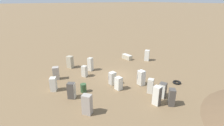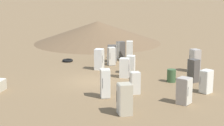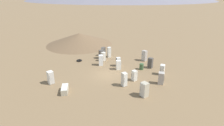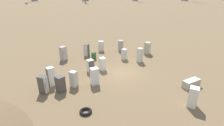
{
  "view_description": "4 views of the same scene",
  "coord_description": "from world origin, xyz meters",
  "px_view_note": "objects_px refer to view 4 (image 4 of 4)",
  "views": [
    {
      "loc": [
        12.63,
        16.93,
        9.48
      ],
      "look_at": [
        0.72,
        0.04,
        1.93
      ],
      "focal_mm": 28.0,
      "sensor_mm": 36.0,
      "label": 1
    },
    {
      "loc": [
        8.48,
        -25.4,
        7.21
      ],
      "look_at": [
        1.44,
        -0.35,
        1.55
      ],
      "focal_mm": 60.0,
      "sensor_mm": 36.0,
      "label": 2
    },
    {
      "loc": [
        -1.62,
        -23.33,
        11.24
      ],
      "look_at": [
        0.74,
        0.8,
        1.51
      ],
      "focal_mm": 28.0,
      "sensor_mm": 36.0,
      "label": 3
    },
    {
      "loc": [
        -15.24,
        9.05,
        8.93
      ],
      "look_at": [
        0.25,
        1.28,
        1.4
      ],
      "focal_mm": 28.0,
      "sensor_mm": 36.0,
      "label": 4
    }
  ],
  "objects_px": {
    "discarded_fridge_14": "(51,77)",
    "discarded_fridge_9": "(124,54)",
    "discarded_fridge_10": "(101,46)",
    "discarded_fridge_6": "(191,83)",
    "discarded_fridge_8": "(63,53)",
    "discarded_fridge_2": "(43,85)",
    "rusty_barrel": "(94,56)",
    "discarded_fridge_15": "(121,46)",
    "discarded_fridge_1": "(94,76)",
    "discarded_fridge_7": "(87,50)",
    "discarded_fridge_3": "(60,84)",
    "discarded_fridge_4": "(140,55)",
    "discarded_fridge_11": "(74,79)",
    "discarded_fridge_13": "(90,66)",
    "discarded_fridge_12": "(193,97)",
    "scrap_tire": "(86,112)",
    "discarded_fridge_5": "(147,48)",
    "discarded_fridge_0": "(102,64)"
  },
  "relations": [
    {
      "from": "discarded_fridge_8",
      "to": "discarded_fridge_15",
      "type": "relative_size",
      "value": 1.15
    },
    {
      "from": "discarded_fridge_8",
      "to": "discarded_fridge_15",
      "type": "distance_m",
      "value": 8.58
    },
    {
      "from": "discarded_fridge_11",
      "to": "rusty_barrel",
      "type": "bearing_deg",
      "value": 111.17
    },
    {
      "from": "discarded_fridge_7",
      "to": "discarded_fridge_15",
      "type": "height_order",
      "value": "discarded_fridge_7"
    },
    {
      "from": "discarded_fridge_10",
      "to": "rusty_barrel",
      "type": "relative_size",
      "value": 1.63
    },
    {
      "from": "discarded_fridge_3",
      "to": "discarded_fridge_12",
      "type": "height_order",
      "value": "discarded_fridge_12"
    },
    {
      "from": "discarded_fridge_2",
      "to": "discarded_fridge_4",
      "type": "relative_size",
      "value": 0.9
    },
    {
      "from": "discarded_fridge_7",
      "to": "discarded_fridge_10",
      "type": "relative_size",
      "value": 1.1
    },
    {
      "from": "rusty_barrel",
      "to": "discarded_fridge_4",
      "type": "bearing_deg",
      "value": -125.73
    },
    {
      "from": "discarded_fridge_10",
      "to": "discarded_fridge_14",
      "type": "bearing_deg",
      "value": -18.62
    },
    {
      "from": "discarded_fridge_11",
      "to": "rusty_barrel",
      "type": "distance_m",
      "value": 7.22
    },
    {
      "from": "discarded_fridge_1",
      "to": "discarded_fridge_7",
      "type": "xyz_separation_m",
      "value": [
        7.84,
        -1.88,
        -0.03
      ]
    },
    {
      "from": "discarded_fridge_13",
      "to": "discarded_fridge_4",
      "type": "bearing_deg",
      "value": 173.94
    },
    {
      "from": "discarded_fridge_12",
      "to": "discarded_fridge_9",
      "type": "bearing_deg",
      "value": 144.06
    },
    {
      "from": "discarded_fridge_0",
      "to": "discarded_fridge_10",
      "type": "height_order",
      "value": "discarded_fridge_10"
    },
    {
      "from": "discarded_fridge_1",
      "to": "discarded_fridge_0",
      "type": "bearing_deg",
      "value": 51.96
    },
    {
      "from": "discarded_fridge_13",
      "to": "discarded_fridge_14",
      "type": "height_order",
      "value": "discarded_fridge_14"
    },
    {
      "from": "discarded_fridge_11",
      "to": "discarded_fridge_14",
      "type": "height_order",
      "value": "discarded_fridge_14"
    },
    {
      "from": "discarded_fridge_1",
      "to": "discarded_fridge_12",
      "type": "height_order",
      "value": "discarded_fridge_12"
    },
    {
      "from": "discarded_fridge_1",
      "to": "discarded_fridge_4",
      "type": "height_order",
      "value": "discarded_fridge_4"
    },
    {
      "from": "discarded_fridge_15",
      "to": "discarded_fridge_13",
      "type": "bearing_deg",
      "value": -121.77
    },
    {
      "from": "discarded_fridge_0",
      "to": "discarded_fridge_7",
      "type": "xyz_separation_m",
      "value": [
        5.16,
        0.16,
        0.09
      ]
    },
    {
      "from": "discarded_fridge_1",
      "to": "discarded_fridge_5",
      "type": "bearing_deg",
      "value": 24.1
    },
    {
      "from": "discarded_fridge_12",
      "to": "scrap_tire",
      "type": "distance_m",
      "value": 8.59
    },
    {
      "from": "discarded_fridge_15",
      "to": "rusty_barrel",
      "type": "height_order",
      "value": "discarded_fridge_15"
    },
    {
      "from": "discarded_fridge_3",
      "to": "discarded_fridge_15",
      "type": "distance_m",
      "value": 12.89
    },
    {
      "from": "discarded_fridge_6",
      "to": "rusty_barrel",
      "type": "height_order",
      "value": "rusty_barrel"
    },
    {
      "from": "discarded_fridge_15",
      "to": "rusty_barrel",
      "type": "distance_m",
      "value": 5.08
    },
    {
      "from": "discarded_fridge_1",
      "to": "discarded_fridge_12",
      "type": "distance_m",
      "value": 8.95
    },
    {
      "from": "discarded_fridge_6",
      "to": "discarded_fridge_8",
      "type": "xyz_separation_m",
      "value": [
        12.45,
        9.54,
        0.55
      ]
    },
    {
      "from": "discarded_fridge_12",
      "to": "discarded_fridge_1",
      "type": "bearing_deg",
      "value": -174.98
    },
    {
      "from": "discarded_fridge_14",
      "to": "discarded_fridge_9",
      "type": "bearing_deg",
      "value": -86.01
    },
    {
      "from": "discarded_fridge_12",
      "to": "discarded_fridge_13",
      "type": "distance_m",
      "value": 10.97
    },
    {
      "from": "discarded_fridge_2",
      "to": "discarded_fridge_9",
      "type": "height_order",
      "value": "discarded_fridge_2"
    },
    {
      "from": "discarded_fridge_12",
      "to": "discarded_fridge_5",
      "type": "bearing_deg",
      "value": 124.87
    },
    {
      "from": "discarded_fridge_3",
      "to": "discarded_fridge_4",
      "type": "relative_size",
      "value": 0.84
    },
    {
      "from": "discarded_fridge_2",
      "to": "discarded_fridge_8",
      "type": "relative_size",
      "value": 0.9
    },
    {
      "from": "discarded_fridge_5",
      "to": "discarded_fridge_0",
      "type": "bearing_deg",
      "value": -15.4
    },
    {
      "from": "discarded_fridge_6",
      "to": "discarded_fridge_1",
      "type": "bearing_deg",
      "value": 57.48
    },
    {
      "from": "discarded_fridge_2",
      "to": "discarded_fridge_9",
      "type": "bearing_deg",
      "value": 152.99
    },
    {
      "from": "discarded_fridge_6",
      "to": "discarded_fridge_11",
      "type": "relative_size",
      "value": 1.16
    },
    {
      "from": "discarded_fridge_3",
      "to": "rusty_barrel",
      "type": "height_order",
      "value": "discarded_fridge_3"
    },
    {
      "from": "discarded_fridge_2",
      "to": "discarded_fridge_7",
      "type": "bearing_deg",
      "value": -178.69
    },
    {
      "from": "discarded_fridge_4",
      "to": "discarded_fridge_14",
      "type": "height_order",
      "value": "discarded_fridge_14"
    },
    {
      "from": "scrap_tire",
      "to": "discarded_fridge_6",
      "type": "bearing_deg",
      "value": -95.02
    },
    {
      "from": "discarded_fridge_9",
      "to": "discarded_fridge_10",
      "type": "distance_m",
      "value": 4.72
    },
    {
      "from": "discarded_fridge_2",
      "to": "discarded_fridge_8",
      "type": "bearing_deg",
      "value": -161.58
    },
    {
      "from": "discarded_fridge_3",
      "to": "discarded_fridge_4",
      "type": "distance_m",
      "value": 10.91
    },
    {
      "from": "discarded_fridge_10",
      "to": "discarded_fridge_15",
      "type": "bearing_deg",
      "value": 97.34
    },
    {
      "from": "discarded_fridge_5",
      "to": "discarded_fridge_15",
      "type": "height_order",
      "value": "discarded_fridge_5"
    }
  ]
}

